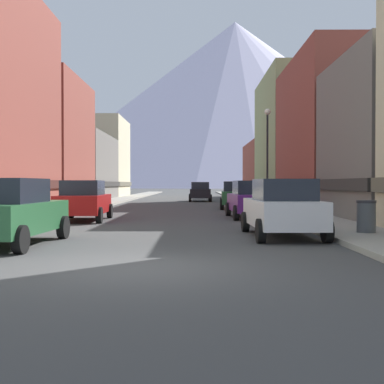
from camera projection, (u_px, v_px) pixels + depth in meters
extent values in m
plane|color=#3E3E3E|center=(137.00, 268.00, 9.81)|extent=(400.00, 400.00, 0.00)
cube|color=gray|center=(112.00, 201.00, 44.84)|extent=(2.50, 100.00, 0.15)
cube|color=gray|center=(253.00, 201.00, 44.77)|extent=(2.50, 100.00, 0.15)
cube|color=brown|center=(18.00, 142.00, 38.46)|extent=(9.73, 10.45, 9.60)
cube|color=#3B1B16|center=(18.00, 184.00, 38.51)|extent=(10.03, 10.45, 0.50)
cube|color=#66605B|center=(66.00, 167.00, 50.46)|extent=(8.51, 13.07, 6.52)
cube|color=#2D2B29|center=(66.00, 184.00, 50.49)|extent=(8.81, 13.07, 0.50)
cube|color=beige|center=(89.00, 158.00, 62.21)|extent=(8.88, 10.43, 9.58)
cube|color=#595444|center=(89.00, 184.00, 62.27)|extent=(9.18, 10.43, 0.50)
cube|color=brown|center=(358.00, 134.00, 33.44)|extent=(8.88, 12.96, 9.84)
cube|color=#3B1B16|center=(358.00, 184.00, 33.50)|extent=(9.18, 12.96, 0.50)
cube|color=#8C9966|center=(302.00, 139.00, 47.03)|extent=(7.10, 13.99, 11.61)
cube|color=#3F442D|center=(301.00, 184.00, 47.10)|extent=(7.40, 13.99, 0.50)
cube|color=brown|center=(278.00, 170.00, 60.87)|extent=(7.24, 13.49, 6.51)
cube|color=#3B1B16|center=(278.00, 184.00, 60.89)|extent=(7.54, 13.49, 0.50)
cube|color=#265933|center=(10.00, 217.00, 13.46)|extent=(2.02, 4.47, 0.80)
cube|color=#1E232D|center=(6.00, 191.00, 13.20)|extent=(1.69, 2.26, 0.64)
cylinder|color=black|center=(3.00, 227.00, 15.16)|extent=(0.25, 0.69, 0.68)
cylinder|color=black|center=(63.00, 227.00, 15.07)|extent=(0.25, 0.69, 0.68)
cylinder|color=black|center=(20.00, 239.00, 11.77)|extent=(0.25, 0.69, 0.68)
cube|color=#9E1111|center=(84.00, 204.00, 22.41)|extent=(2.00, 4.47, 0.80)
cube|color=#1E232D|center=(83.00, 188.00, 22.15)|extent=(1.68, 2.26, 0.64)
cylinder|color=black|center=(71.00, 211.00, 24.04)|extent=(0.25, 0.69, 0.68)
cylinder|color=black|center=(110.00, 211.00, 24.10)|extent=(0.25, 0.69, 0.68)
cylinder|color=black|center=(54.00, 215.00, 20.74)|extent=(0.25, 0.69, 0.68)
cylinder|color=black|center=(99.00, 215.00, 20.80)|extent=(0.25, 0.69, 0.68)
cube|color=silver|center=(282.00, 213.00, 15.57)|extent=(1.97, 4.45, 0.80)
cube|color=#1E232D|center=(284.00, 190.00, 15.31)|extent=(1.66, 2.25, 0.64)
cylinder|color=black|center=(245.00, 222.00, 17.20)|extent=(0.24, 0.69, 0.68)
cylinder|color=black|center=(299.00, 222.00, 17.24)|extent=(0.24, 0.69, 0.68)
cylinder|color=black|center=(261.00, 231.00, 13.90)|extent=(0.24, 0.69, 0.68)
cylinder|color=black|center=(327.00, 231.00, 13.95)|extent=(0.24, 0.69, 0.68)
cube|color=#591E72|center=(251.00, 202.00, 24.12)|extent=(2.02, 4.47, 0.80)
cube|color=#1E232D|center=(252.00, 187.00, 23.85)|extent=(1.69, 2.27, 0.64)
cylinder|color=black|center=(228.00, 209.00, 25.74)|extent=(0.25, 0.69, 0.68)
cylinder|color=black|center=(264.00, 209.00, 25.80)|extent=(0.25, 0.69, 0.68)
cylinder|color=black|center=(236.00, 213.00, 22.44)|extent=(0.25, 0.69, 0.68)
cylinder|color=black|center=(277.00, 213.00, 22.51)|extent=(0.25, 0.69, 0.68)
cube|color=#265933|center=(236.00, 197.00, 33.09)|extent=(2.03, 4.48, 0.80)
cube|color=#1E232D|center=(236.00, 186.00, 32.82)|extent=(1.70, 2.27, 0.64)
cylinder|color=black|center=(222.00, 202.00, 34.79)|extent=(0.25, 0.69, 0.68)
cylinder|color=black|center=(248.00, 203.00, 34.69)|extent=(0.25, 0.69, 0.68)
cylinder|color=black|center=(222.00, 204.00, 31.49)|extent=(0.25, 0.69, 0.68)
cylinder|color=black|center=(252.00, 205.00, 31.40)|extent=(0.25, 0.69, 0.68)
cube|color=black|center=(200.00, 193.00, 46.86)|extent=(1.84, 4.40, 0.80)
cube|color=#1E232D|center=(200.00, 186.00, 46.60)|extent=(1.60, 2.20, 0.64)
cylinder|color=black|center=(190.00, 197.00, 48.52)|extent=(0.22, 0.68, 0.68)
cylinder|color=black|center=(209.00, 197.00, 48.51)|extent=(0.22, 0.68, 0.68)
cylinder|color=black|center=(190.00, 198.00, 45.22)|extent=(0.22, 0.68, 0.68)
cylinder|color=black|center=(211.00, 198.00, 45.21)|extent=(0.22, 0.68, 0.68)
cylinder|color=#4C5156|center=(366.00, 218.00, 15.44)|extent=(0.56, 0.56, 0.90)
cylinder|color=#2D2D33|center=(366.00, 202.00, 15.43)|extent=(0.59, 0.59, 0.08)
cylinder|color=#4C4C51|center=(41.00, 209.00, 26.59)|extent=(0.38, 0.38, 0.32)
sphere|color=#348634|center=(41.00, 200.00, 26.59)|extent=(0.73, 0.73, 0.73)
cylinder|color=#333338|center=(89.00, 195.00, 35.15)|extent=(0.36, 0.36, 1.45)
sphere|color=tan|center=(89.00, 183.00, 35.14)|extent=(0.23, 0.23, 0.23)
cylinder|color=#333338|center=(26.00, 201.00, 22.00)|extent=(0.36, 0.36, 1.46)
sphere|color=tan|center=(26.00, 182.00, 21.99)|extent=(0.23, 0.23, 0.23)
cylinder|color=black|center=(267.00, 162.00, 29.52)|extent=(0.12, 0.12, 5.50)
sphere|color=white|center=(267.00, 112.00, 29.48)|extent=(0.36, 0.36, 0.36)
cone|color=silver|center=(235.00, 105.00, 268.91)|extent=(219.62, 219.62, 87.43)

